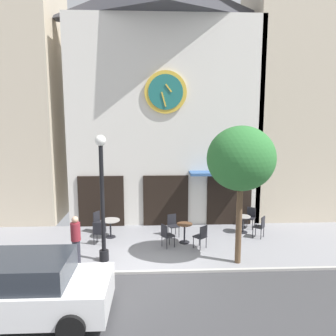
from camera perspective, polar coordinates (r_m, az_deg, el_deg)
name	(u,v)px	position (r m, az deg, el deg)	size (l,w,h in m)	color
ground_plane	(144,281)	(10.25, -4.22, -19.41)	(25.23, 10.17, 0.13)	gray
clock_building	(165,96)	(15.53, -0.63, 12.70)	(8.70, 4.12, 11.38)	silver
neighbor_building_left	(5,83)	(17.65, -27.08, 13.31)	(5.28, 3.91, 13.00)	beige
neighbor_building_right	(315,62)	(18.10, 24.70, 16.78)	(6.60, 3.79, 15.16)	beige
street_lamp	(102,199)	(10.91, -11.62, -5.35)	(0.36, 0.36, 4.30)	black
street_tree	(241,159)	(10.57, 12.89, 1.54)	(2.22, 2.00, 4.60)	brown
cafe_table_near_curb	(110,224)	(13.46, -10.22, -9.87)	(0.78, 0.78, 0.73)	black
cafe_table_leftmost	(185,230)	(12.74, 2.96, -11.01)	(0.61, 0.61, 0.77)	black
cafe_table_center_left	(243,222)	(14.16, 13.22, -9.30)	(0.61, 0.61, 0.73)	black
cafe_chair_outer	(261,225)	(13.74, 16.16, -9.76)	(0.56, 0.56, 0.90)	black
cafe_chair_near_tree	(98,220)	(14.12, -12.30, -9.11)	(0.55, 0.55, 0.90)	black
cafe_chair_by_entrance	(202,235)	(12.22, 6.00, -11.80)	(0.56, 0.56, 0.90)	black
cafe_chair_near_lamp	(99,231)	(12.82, -12.25, -10.96)	(0.47, 0.47, 0.90)	black
cafe_chair_corner	(173,224)	(13.41, 0.85, -9.87)	(0.52, 0.52, 0.90)	black
cafe_chair_facing_wall	(166,234)	(12.27, -0.30, -11.67)	(0.55, 0.55, 0.90)	black
cafe_chair_curbside	(251,216)	(14.88, 14.49, -8.26)	(0.55, 0.55, 0.90)	black
pedestrian_maroon	(76,240)	(11.21, -16.09, -12.22)	(0.32, 0.32, 1.67)	#2D2D38
parked_car_white	(20,289)	(8.96, -24.85, -18.95)	(4.30, 2.03, 1.55)	white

